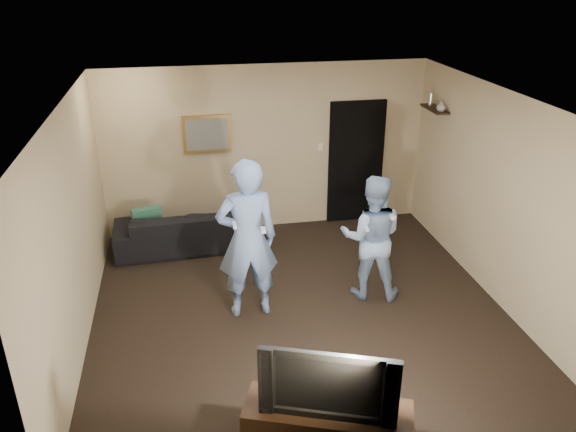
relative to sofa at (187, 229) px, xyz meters
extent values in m
plane|color=black|center=(1.31, -1.95, -0.31)|extent=(5.00, 5.00, 0.00)
cube|color=silver|center=(1.31, -1.95, 2.29)|extent=(5.00, 5.00, 0.04)
cube|color=tan|center=(1.31, 0.55, 0.99)|extent=(5.00, 0.04, 2.60)
cube|color=tan|center=(1.31, -4.45, 0.99)|extent=(5.00, 0.04, 2.60)
cube|color=tan|center=(-1.19, -1.95, 0.99)|extent=(0.04, 5.00, 2.60)
cube|color=tan|center=(3.81, -1.95, 0.99)|extent=(0.04, 5.00, 2.60)
imported|color=black|center=(0.00, 0.00, 0.00)|extent=(2.13, 0.90, 0.61)
cube|color=#1A4F3E|center=(-0.56, 0.00, 0.17)|extent=(0.44, 0.24, 0.42)
cube|color=olive|center=(0.41, 0.52, 1.29)|extent=(0.72, 0.05, 0.57)
cube|color=slate|center=(0.41, 0.49, 1.29)|extent=(0.62, 0.01, 0.47)
cube|color=black|center=(2.76, 0.52, 0.69)|extent=(0.90, 0.06, 2.00)
cube|color=silver|center=(2.16, 0.52, 0.99)|extent=(0.08, 0.02, 0.12)
cube|color=black|center=(3.70, -0.15, 1.68)|extent=(0.20, 0.60, 0.03)
imported|color=#B0B1B5|center=(3.70, -0.36, 1.77)|extent=(0.17, 0.17, 0.14)
cylinder|color=silver|center=(3.70, 0.01, 1.79)|extent=(0.06, 0.06, 0.18)
cube|color=black|center=(1.08, -4.19, -0.06)|extent=(1.50, 0.93, 0.51)
imported|color=black|center=(1.08, -4.19, 0.53)|extent=(1.12, 0.54, 0.66)
imported|color=#7797CF|center=(0.70, -1.87, 0.68)|extent=(0.74, 0.51, 1.98)
cube|color=white|center=(0.54, -2.09, 0.99)|extent=(0.04, 0.14, 0.04)
cube|color=white|center=(0.86, -2.09, 0.90)|extent=(0.05, 0.09, 0.05)
imported|color=#89A5C7|center=(2.27, -1.76, 0.51)|extent=(0.95, 0.83, 1.63)
cube|color=white|center=(2.11, -1.98, 0.76)|extent=(0.04, 0.14, 0.04)
cube|color=white|center=(2.43, -1.98, 0.87)|extent=(0.05, 0.09, 0.05)
camera|label=1|loc=(0.06, -7.70, 3.64)|focal=35.00mm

